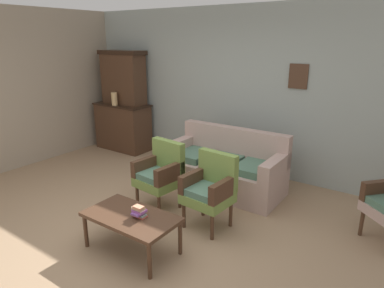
% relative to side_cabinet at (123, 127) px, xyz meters
% --- Properties ---
extents(ground_plane, '(7.68, 7.68, 0.00)m').
position_rel_side_cabinet_xyz_m(ground_plane, '(2.48, -2.25, -0.47)').
color(ground_plane, '#997A5B').
extents(wall_back_with_decor, '(6.40, 0.09, 2.70)m').
position_rel_side_cabinet_xyz_m(wall_back_with_decor, '(2.48, 0.38, 0.88)').
color(wall_back_with_decor, '#939E99').
rests_on(wall_back_with_decor, ground).
extents(side_cabinet, '(1.16, 0.55, 0.93)m').
position_rel_side_cabinet_xyz_m(side_cabinet, '(0.00, 0.00, 0.00)').
color(side_cabinet, '#472D1E').
rests_on(side_cabinet, ground).
extents(cabinet_upper_hutch, '(0.99, 0.38, 1.03)m').
position_rel_side_cabinet_xyz_m(cabinet_upper_hutch, '(0.00, 0.08, 0.98)').
color(cabinet_upper_hutch, '#472D1E').
rests_on(cabinet_upper_hutch, side_cabinet).
extents(vase_on_cabinet, '(0.12, 0.12, 0.25)m').
position_rel_side_cabinet_xyz_m(vase_on_cabinet, '(-0.00, -0.18, 0.59)').
color(vase_on_cabinet, tan).
rests_on(vase_on_cabinet, side_cabinet).
extents(floral_couch, '(1.75, 0.81, 0.90)m').
position_rel_side_cabinet_xyz_m(floral_couch, '(2.69, -0.55, -0.14)').
color(floral_couch, tan).
rests_on(floral_couch, ground).
extents(armchair_near_cabinet, '(0.57, 0.54, 0.90)m').
position_rel_side_cabinet_xyz_m(armchair_near_cabinet, '(2.27, -1.53, 0.03)').
color(armchair_near_cabinet, olive).
rests_on(armchair_near_cabinet, ground).
extents(armchair_by_doorway, '(0.56, 0.53, 0.90)m').
position_rel_side_cabinet_xyz_m(armchair_by_doorway, '(3.06, -1.57, 0.03)').
color(armchair_by_doorway, olive).
rests_on(armchair_by_doorway, ground).
extents(coffee_table, '(1.00, 0.56, 0.42)m').
position_rel_side_cabinet_xyz_m(coffee_table, '(2.66, -2.48, -0.09)').
color(coffee_table, '#472D1E').
rests_on(coffee_table, ground).
extents(book_stack_on_table, '(0.15, 0.13, 0.13)m').
position_rel_side_cabinet_xyz_m(book_stack_on_table, '(2.76, -2.46, 0.01)').
color(book_stack_on_table, '#D5594E').
rests_on(book_stack_on_table, coffee_table).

